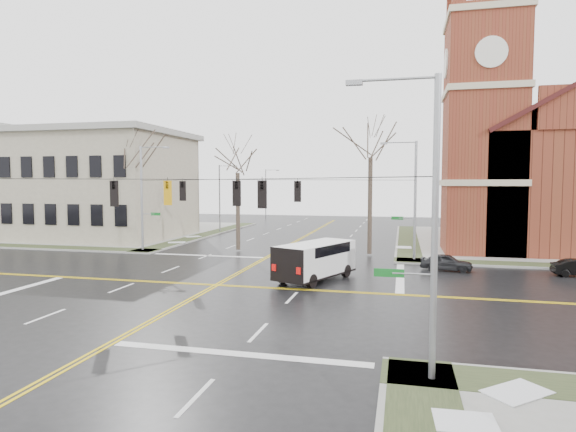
% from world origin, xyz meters
% --- Properties ---
extents(ground, '(120.00, 120.00, 0.00)m').
position_xyz_m(ground, '(0.00, 0.00, 0.00)').
color(ground, black).
rests_on(ground, ground).
extents(sidewalks, '(80.00, 80.00, 0.17)m').
position_xyz_m(sidewalks, '(0.00, 0.00, 0.08)').
color(sidewalks, gray).
rests_on(sidewalks, ground).
extents(road_markings, '(100.00, 100.00, 0.01)m').
position_xyz_m(road_markings, '(0.00, 0.00, 0.01)').
color(road_markings, gold).
rests_on(road_markings, ground).
extents(church, '(24.28, 27.48, 27.50)m').
position_xyz_m(church, '(24.76, 24.78, 8.43)').
color(church, maroon).
rests_on(church, ground).
extents(civic_building_a, '(18.00, 14.00, 11.00)m').
position_xyz_m(civic_building_a, '(-22.00, 20.00, 5.50)').
color(civic_building_a, gray).
rests_on(civic_building_a, ground).
extents(signal_pole_ne, '(2.75, 0.22, 9.00)m').
position_xyz_m(signal_pole_ne, '(11.32, 11.50, 4.95)').
color(signal_pole_ne, gray).
rests_on(signal_pole_ne, ground).
extents(signal_pole_nw, '(2.75, 0.22, 9.00)m').
position_xyz_m(signal_pole_nw, '(-11.32, 11.50, 4.95)').
color(signal_pole_nw, gray).
rests_on(signal_pole_nw, ground).
extents(signal_pole_se, '(2.75, 0.22, 9.00)m').
position_xyz_m(signal_pole_se, '(11.32, -11.50, 4.95)').
color(signal_pole_se, gray).
rests_on(signal_pole_se, ground).
extents(span_wires, '(23.02, 23.02, 0.03)m').
position_xyz_m(span_wires, '(0.00, 0.00, 6.20)').
color(span_wires, black).
rests_on(span_wires, ground).
extents(traffic_signals, '(8.21, 8.26, 1.30)m').
position_xyz_m(traffic_signals, '(-0.00, -0.67, 5.45)').
color(traffic_signals, black).
rests_on(traffic_signals, ground).
extents(streetlight_north_a, '(2.30, 0.20, 8.00)m').
position_xyz_m(streetlight_north_a, '(-10.65, 28.00, 4.47)').
color(streetlight_north_a, gray).
rests_on(streetlight_north_a, ground).
extents(streetlight_north_b, '(2.30, 0.20, 8.00)m').
position_xyz_m(streetlight_north_b, '(-10.65, 48.00, 4.47)').
color(streetlight_north_b, gray).
rests_on(streetlight_north_b, ground).
extents(cargo_van, '(4.54, 6.43, 2.30)m').
position_xyz_m(cargo_van, '(5.50, 3.03, 1.36)').
color(cargo_van, white).
rests_on(cargo_van, ground).
extents(parked_car_a, '(3.58, 1.86, 1.16)m').
position_xyz_m(parked_car_a, '(13.54, 8.03, 0.58)').
color(parked_car_a, black).
rests_on(parked_car_a, ground).
extents(tree_nw_far, '(4.00, 4.00, 11.03)m').
position_xyz_m(tree_nw_far, '(-13.26, 13.79, 7.99)').
color(tree_nw_far, '#3B2F25').
rests_on(tree_nw_far, ground).
extents(tree_nw_near, '(4.00, 4.00, 10.05)m').
position_xyz_m(tree_nw_near, '(-3.40, 13.53, 7.29)').
color(tree_nw_near, '#3B2F25').
rests_on(tree_nw_near, ground).
extents(tree_ne, '(4.00, 4.00, 11.87)m').
position_xyz_m(tree_ne, '(7.98, 13.66, 8.59)').
color(tree_ne, '#3B2F25').
rests_on(tree_ne, ground).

